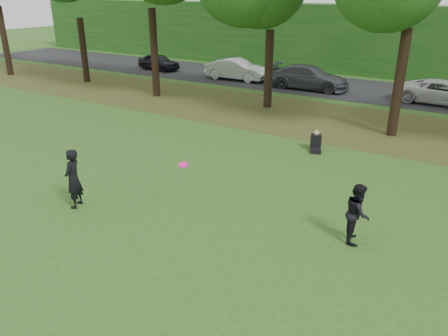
# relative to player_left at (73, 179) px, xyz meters

# --- Properties ---
(ground) EXTENTS (120.00, 120.00, 0.00)m
(ground) POSITION_rel_player_left_xyz_m (2.62, -0.12, -0.91)
(ground) COLOR #2D5219
(ground) RESTS_ON ground
(leaf_litter) EXTENTS (60.00, 7.00, 0.01)m
(leaf_litter) POSITION_rel_player_left_xyz_m (2.62, 12.88, -0.91)
(leaf_litter) COLOR #50401C
(leaf_litter) RESTS_ON ground
(street) EXTENTS (70.00, 7.00, 0.02)m
(street) POSITION_rel_player_left_xyz_m (2.62, 20.88, -0.90)
(street) COLOR black
(street) RESTS_ON ground
(far_hedge) EXTENTS (70.00, 3.00, 5.00)m
(far_hedge) POSITION_rel_player_left_xyz_m (2.62, 26.88, 1.59)
(far_hedge) COLOR #1B4C15
(far_hedge) RESTS_ON ground
(player_left) EXTENTS (0.65, 0.78, 1.82)m
(player_left) POSITION_rel_player_left_xyz_m (0.00, 0.00, 0.00)
(player_left) COLOR black
(player_left) RESTS_ON ground
(player_right) EXTENTS (0.80, 0.91, 1.60)m
(player_right) POSITION_rel_player_left_xyz_m (7.75, 2.49, -0.11)
(player_right) COLOR black
(player_right) RESTS_ON ground
(parked_cars) EXTENTS (33.37, 2.51, 1.50)m
(parked_cars) POSITION_rel_player_left_xyz_m (1.16, 19.49, -0.20)
(parked_cars) COLOR black
(parked_cars) RESTS_ON street
(frisbee) EXTENTS (0.36, 0.35, 0.14)m
(frisbee) POSITION_rel_player_left_xyz_m (3.10, 1.31, 0.65)
(frisbee) COLOR #FF158D
(frisbee) RESTS_ON ground
(seated_person) EXTENTS (0.66, 0.83, 0.83)m
(seated_person) POSITION_rel_player_left_xyz_m (4.42, 8.49, -0.60)
(seated_person) COLOR black
(seated_person) RESTS_ON ground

